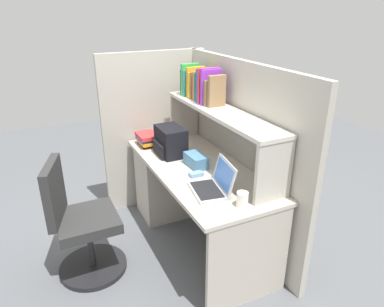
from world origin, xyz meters
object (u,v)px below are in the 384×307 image
office_chair (80,228)px  paper_cup (242,199)px  backpack (170,141)px  tissue_box (196,160)px  laptop (214,185)px  computer_mouse (196,174)px

office_chair → paper_cup: bearing=-110.3°
backpack → tissue_box: bearing=16.6°
backpack → tissue_box: size_ratio=1.36×
laptop → paper_cup: laptop is taller
computer_mouse → tissue_box: size_ratio=0.47×
computer_mouse → office_chair: (-0.20, -0.87, -0.35)m
backpack → paper_cup: bearing=5.2°
backpack → office_chair: size_ratio=0.32×
laptop → office_chair: 1.07m
backpack → laptop: bearing=1.9°
computer_mouse → office_chair: bearing=-104.3°
backpack → computer_mouse: (0.48, 0.01, -0.10)m
laptop → paper_cup: (0.26, 0.07, 0.00)m
computer_mouse → tissue_box: (-0.16, 0.08, 0.03)m
tissue_box → office_chair: 1.02m
paper_cup → office_chair: 1.25m
backpack → computer_mouse: bearing=1.7°
tissue_box → backpack: bearing=-166.1°
computer_mouse → paper_cup: bearing=7.4°
computer_mouse → backpack: bearing=-179.4°
paper_cup → office_chair: office_chair is taller
computer_mouse → paper_cup: paper_cup is taller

